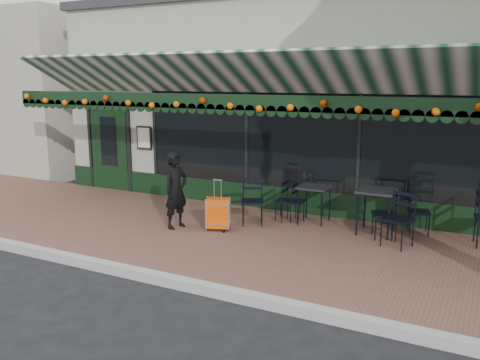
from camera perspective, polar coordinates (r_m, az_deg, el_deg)
The scene contains 15 objects.
ground at distance 7.37m, azimuth -6.34°, elevation -11.75°, with size 80.00×80.00×0.00m, color black.
sidewalk at distance 8.96m, azimuth 0.80°, elevation -6.89°, with size 18.00×4.00×0.15m, color brown.
curb at distance 7.28m, azimuth -6.71°, elevation -11.42°, with size 18.00×0.16×0.15m, color #9E9E99.
restaurant_building at distance 13.99m, azimuth 11.73°, elevation 8.65°, with size 12.00×9.60×4.50m.
neighbor_building_left at distance 21.63m, azimuth -23.91°, elevation 9.16°, with size 12.00×8.00×4.80m, color gray.
woman at distance 9.40m, azimuth -7.21°, elevation -1.16°, with size 0.52×0.34×1.41m, color black.
suitcase at distance 9.25m, azimuth -2.49°, elevation -3.79°, with size 0.47×0.37×0.94m.
cafe_table_a at distance 9.28m, azimuth 15.14°, elevation -1.55°, with size 0.65×0.65×0.80m.
cafe_table_b at distance 9.82m, azimuth 8.34°, elevation -1.09°, with size 0.57×0.57×0.70m.
chair_a_left at distance 9.11m, azimuth 15.92°, elevation -3.79°, with size 0.42×0.42×0.84m, color black, non-canonical shape.
chair_a_right at distance 9.60m, azimuth 19.46°, elevation -3.44°, with size 0.39×0.39×0.77m, color black, non-canonical shape.
chair_a_front at distance 8.73m, azimuth 17.30°, elevation -4.30°, with size 0.45×0.45×0.91m, color black, non-canonical shape.
chair_b_left at distance 9.93m, azimuth 5.17°, elevation -2.41°, with size 0.38×0.38×0.75m, color black, non-canonical shape.
chair_b_right at distance 9.79m, azimuth 5.98°, elevation -2.46°, with size 0.40×0.40×0.81m, color black, non-canonical shape.
chair_b_front at distance 9.61m, azimuth 1.41°, elevation -2.50°, with size 0.43×0.43×0.86m, color black, non-canonical shape.
Camera 1 is at (3.81, -5.61, 2.89)m, focal length 38.00 mm.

